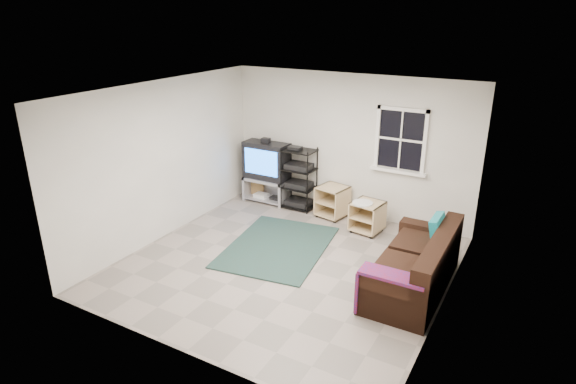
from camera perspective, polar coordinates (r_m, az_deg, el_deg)
The scene contains 8 objects.
room at distance 8.43m, azimuth 13.18°, elevation 5.56°, with size 4.60×4.62×4.60m.
tv_unit at distance 9.47m, azimuth -2.58°, elevation 2.97°, with size 0.89×0.44×1.30m.
av_rack at distance 9.19m, azimuth 1.30°, elevation 1.16°, with size 0.60×0.44×1.21m.
side_table_left at distance 8.94m, azimuth 5.42°, elevation -0.97°, with size 0.58×0.58×0.58m.
side_table_right at distance 8.40m, azimuth 9.44°, elevation -2.61°, with size 0.55×0.55×0.57m.
sofa at distance 6.85m, azimuth 14.89°, elevation -8.70°, with size 0.88×1.99×0.91m.
shag_rug at distance 7.86m, azimuth -1.22°, elevation -6.48°, with size 1.49×2.05×0.02m, color black.
paper_bag at distance 9.89m, azimuth -3.60°, elevation 0.44°, with size 0.25×0.16×0.36m, color #9E7B47.
Camera 1 is at (3.18, -5.57, 3.62)m, focal length 30.00 mm.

